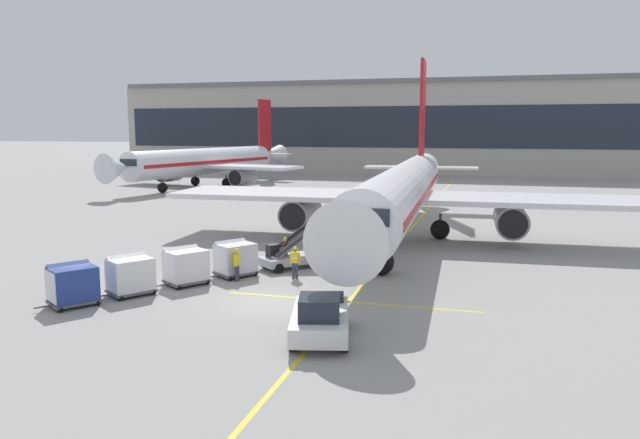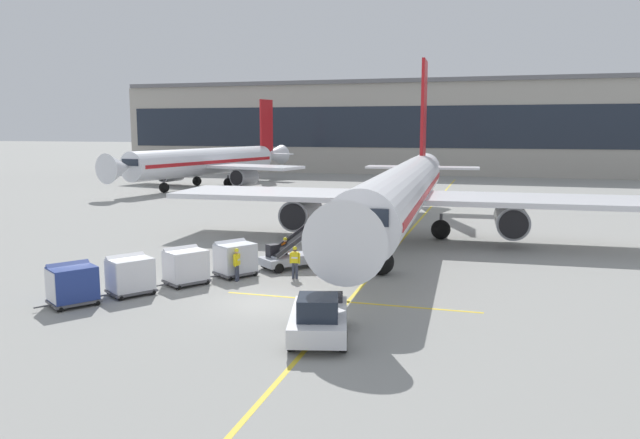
% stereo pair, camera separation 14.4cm
% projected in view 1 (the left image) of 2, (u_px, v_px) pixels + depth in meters
% --- Properties ---
extents(ground_plane, '(600.00, 600.00, 0.00)m').
position_uv_depth(ground_plane, '(264.00, 303.00, 27.78)').
color(ground_plane, gray).
extents(parked_airplane, '(33.68, 42.90, 14.41)m').
position_uv_depth(parked_airplane, '(403.00, 191.00, 43.25)').
color(parked_airplane, white).
rests_on(parked_airplane, ground).
extents(belt_loader, '(4.20, 4.75, 3.42)m').
position_uv_depth(belt_loader, '(293.00, 252.00, 34.83)').
color(belt_loader, '#A3A8B2').
rests_on(belt_loader, ground).
extents(baggage_cart_lead, '(2.44, 2.71, 1.91)m').
position_uv_depth(baggage_cart_lead, '(235.00, 258.00, 32.81)').
color(baggage_cart_lead, '#515156').
rests_on(baggage_cart_lead, ground).
extents(baggage_cart_second, '(2.44, 2.71, 1.91)m').
position_uv_depth(baggage_cart_second, '(186.00, 265.00, 31.00)').
color(baggage_cart_second, '#515156').
rests_on(baggage_cart_second, ground).
extents(baggage_cart_third, '(2.44, 2.71, 1.91)m').
position_uv_depth(baggage_cart_third, '(130.00, 274.00, 29.07)').
color(baggage_cart_third, '#515156').
rests_on(baggage_cart_third, ground).
extents(baggage_cart_fourth, '(2.44, 2.71, 1.91)m').
position_uv_depth(baggage_cart_fourth, '(72.00, 284.00, 27.30)').
color(baggage_cart_fourth, '#515156').
rests_on(baggage_cart_fourth, ground).
extents(pushback_tug, '(3.10, 4.78, 1.83)m').
position_uv_depth(pushback_tug, '(320.00, 318.00, 22.98)').
color(pushback_tug, silver).
rests_on(pushback_tug, ground).
extents(ground_crew_by_loader, '(0.57, 0.29, 1.74)m').
position_uv_depth(ground_crew_by_loader, '(295.00, 260.00, 32.21)').
color(ground_crew_by_loader, '#333847').
rests_on(ground_crew_by_loader, ground).
extents(ground_crew_by_carts, '(0.26, 0.57, 1.74)m').
position_uv_depth(ground_crew_by_carts, '(237.00, 262.00, 31.67)').
color(ground_crew_by_carts, '#333847').
rests_on(ground_crew_by_carts, ground).
extents(ground_crew_marshaller, '(0.39, 0.51, 1.74)m').
position_uv_depth(ground_crew_marshaller, '(285.00, 250.00, 34.92)').
color(ground_crew_marshaller, black).
rests_on(ground_crew_marshaller, ground).
extents(safety_cone_engine_keepout, '(0.71, 0.71, 0.79)m').
position_uv_depth(safety_cone_engine_keepout, '(312.00, 241.00, 40.96)').
color(safety_cone_engine_keepout, black).
rests_on(safety_cone_engine_keepout, ground).
extents(safety_cone_wingtip, '(0.62, 0.62, 0.70)m').
position_uv_depth(safety_cone_wingtip, '(322.00, 239.00, 41.90)').
color(safety_cone_wingtip, black).
rests_on(safety_cone_wingtip, ground).
extents(safety_cone_nose_mark, '(0.69, 0.69, 0.77)m').
position_uv_depth(safety_cone_nose_mark, '(323.00, 238.00, 42.44)').
color(safety_cone_nose_mark, black).
rests_on(safety_cone_nose_mark, ground).
extents(apron_guidance_line_lead_in, '(0.20, 110.00, 0.01)m').
position_uv_depth(apron_guidance_line_lead_in, '(400.00, 241.00, 43.00)').
color(apron_guidance_line_lead_in, yellow).
rests_on(apron_guidance_line_lead_in, ground).
extents(apron_guidance_line_stop_bar, '(12.00, 0.20, 0.01)m').
position_uv_depth(apron_guidance_line_stop_bar, '(349.00, 302.00, 27.98)').
color(apron_guidance_line_stop_bar, yellow).
rests_on(apron_guidance_line_stop_bar, ground).
extents(terminal_building, '(96.96, 19.57, 16.27)m').
position_uv_depth(terminal_building, '(385.00, 128.00, 113.81)').
color(terminal_building, '#A8A399').
rests_on(terminal_building, ground).
extents(distant_airplane, '(27.74, 36.34, 12.34)m').
position_uv_depth(distant_airplane, '(207.00, 162.00, 82.87)').
color(distant_airplane, silver).
rests_on(distant_airplane, ground).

